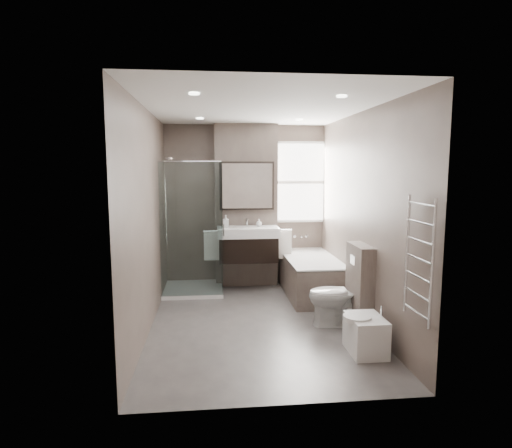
{
  "coord_description": "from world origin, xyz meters",
  "views": [
    {
      "loc": [
        -0.55,
        -5.1,
        1.91
      ],
      "look_at": [
        -0.01,
        0.15,
        1.22
      ],
      "focal_mm": 30.0,
      "sensor_mm": 36.0,
      "label": 1
    }
  ],
  "objects": [
    {
      "name": "room",
      "position": [
        0.0,
        0.0,
        1.3
      ],
      "size": [
        2.7,
        3.9,
        2.7
      ],
      "color": "#54504E",
      "rests_on": "ground"
    },
    {
      "name": "vanity_pier",
      "position": [
        0.0,
        1.77,
        1.3
      ],
      "size": [
        1.0,
        0.25,
        2.6
      ],
      "primitive_type": "cube",
      "color": "#5D5049",
      "rests_on": "ground"
    },
    {
      "name": "vanity",
      "position": [
        0.0,
        1.43,
        0.74
      ],
      "size": [
        0.95,
        0.47,
        0.66
      ],
      "color": "black",
      "rests_on": "vanity_pier"
    },
    {
      "name": "mirror_cabinet",
      "position": [
        0.0,
        1.61,
        1.63
      ],
      "size": [
        0.86,
        0.08,
        0.76
      ],
      "color": "black",
      "rests_on": "vanity_pier"
    },
    {
      "name": "towel_left",
      "position": [
        -0.56,
        1.4,
        0.72
      ],
      "size": [
        0.24,
        0.06,
        0.44
      ],
      "primitive_type": "cube",
      "color": "silver",
      "rests_on": "vanity_pier"
    },
    {
      "name": "towel_right",
      "position": [
        0.56,
        1.4,
        0.72
      ],
      "size": [
        0.24,
        0.06,
        0.44
      ],
      "primitive_type": "cube",
      "color": "silver",
      "rests_on": "vanity_pier"
    },
    {
      "name": "shower_enclosure",
      "position": [
        -0.75,
        1.35,
        0.49
      ],
      "size": [
        0.9,
        0.9,
        2.0
      ],
      "color": "white",
      "rests_on": "ground"
    },
    {
      "name": "bathtub",
      "position": [
        0.92,
        1.1,
        0.32
      ],
      "size": [
        0.75,
        1.6,
        0.57
      ],
      "color": "#5D5049",
      "rests_on": "ground"
    },
    {
      "name": "window",
      "position": [
        0.9,
        1.88,
        1.68
      ],
      "size": [
        0.98,
        0.06,
        1.33
      ],
      "color": "white",
      "rests_on": "room"
    },
    {
      "name": "toilet",
      "position": [
        0.97,
        -0.2,
        0.37
      ],
      "size": [
        0.75,
        0.46,
        0.74
      ],
      "primitive_type": "imported",
      "rotation": [
        0.0,
        0.0,
        -1.63
      ],
      "color": "white",
      "rests_on": "ground"
    },
    {
      "name": "cistern_box",
      "position": [
        1.21,
        -0.25,
        0.5
      ],
      "size": [
        0.19,
        0.55,
        1.0
      ],
      "color": "#5D5049",
      "rests_on": "ground"
    },
    {
      "name": "bidet",
      "position": [
        1.01,
        -1.0,
        0.2
      ],
      "size": [
        0.41,
        0.48,
        0.5
      ],
      "color": "white",
      "rests_on": "ground"
    },
    {
      "name": "towel_radiator",
      "position": [
        1.25,
        -1.6,
        1.12
      ],
      "size": [
        0.03,
        0.49,
        1.1
      ],
      "color": "silver",
      "rests_on": "room"
    },
    {
      "name": "soap_bottle_a",
      "position": [
        -0.34,
        1.41,
        1.1
      ],
      "size": [
        0.09,
        0.09,
        0.19
      ],
      "primitive_type": "imported",
      "color": "white",
      "rests_on": "vanity"
    },
    {
      "name": "soap_bottle_b",
      "position": [
        0.18,
        1.5,
        1.06
      ],
      "size": [
        0.09,
        0.09,
        0.12
      ],
      "primitive_type": "imported",
      "color": "white",
      "rests_on": "vanity"
    }
  ]
}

